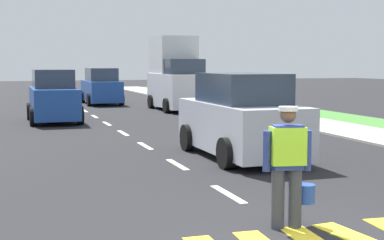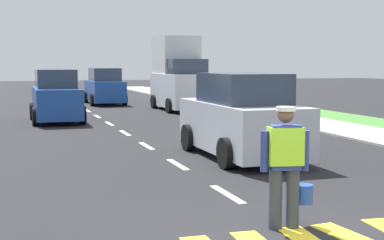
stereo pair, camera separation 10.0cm
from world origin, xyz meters
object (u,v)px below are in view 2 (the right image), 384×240
(car_oncoming_second, at_px, (56,98))
(car_outgoing_ahead, at_px, (241,118))
(road_worker, at_px, (286,161))
(delivery_truck, at_px, (180,77))
(car_outgoing_far, at_px, (105,87))

(car_oncoming_second, xyz_separation_m, car_outgoing_ahead, (3.54, -9.85, 0.00))
(road_worker, bearing_deg, car_outgoing_ahead, 73.07)
(delivery_truck, height_order, car_oncoming_second, delivery_truck)
(delivery_truck, bearing_deg, car_outgoing_far, 119.57)
(road_worker, bearing_deg, car_outgoing_far, 86.55)
(delivery_truck, relative_size, car_oncoming_second, 1.19)
(car_outgoing_far, bearing_deg, car_oncoming_second, -110.27)
(road_worker, distance_m, car_outgoing_ahead, 5.87)
(car_oncoming_second, bearing_deg, delivery_truck, 32.76)
(car_oncoming_second, distance_m, car_outgoing_ahead, 10.46)
(road_worker, xyz_separation_m, car_outgoing_far, (1.47, 24.40, -0.01))
(road_worker, height_order, car_outgoing_far, car_outgoing_far)
(delivery_truck, distance_m, car_outgoing_far, 5.78)
(car_oncoming_second, relative_size, car_outgoing_far, 0.90)
(delivery_truck, xyz_separation_m, car_outgoing_ahead, (-2.59, -13.79, -0.67))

